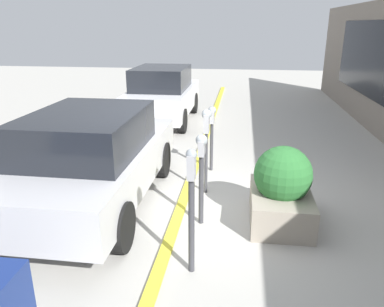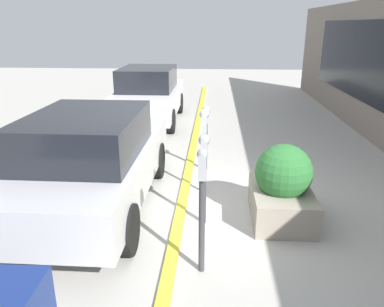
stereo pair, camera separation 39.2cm
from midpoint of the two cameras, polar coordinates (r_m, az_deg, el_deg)
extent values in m
plane|color=#ADAAA3|center=(6.24, 1.00, -7.99)|extent=(40.00, 40.00, 0.00)
cube|color=gold|center=(6.24, 0.27, -7.78)|extent=(24.50, 0.16, 0.04)
cube|color=black|center=(11.69, 27.06, 12.52)|extent=(7.35, 0.02, 2.08)
cylinder|color=#38383D|center=(4.44, 2.49, -11.13)|extent=(0.07, 0.07, 1.21)
cube|color=#99999E|center=(4.12, 2.64, -2.08)|extent=(0.15, 0.09, 0.29)
sphere|color=gray|center=(4.07, 2.67, -0.18)|extent=(0.13, 0.13, 0.13)
cylinder|color=#38383D|center=(5.51, 3.45, -5.59)|extent=(0.07, 0.07, 1.08)
cube|color=#99999E|center=(5.27, 3.59, 0.86)|extent=(0.20, 0.09, 0.22)
sphere|color=gray|center=(5.24, 3.62, 2.02)|extent=(0.17, 0.17, 0.17)
cylinder|color=#38383D|center=(6.51, 3.87, -1.49)|extent=(0.06, 0.06, 1.11)
cube|color=#99999E|center=(6.30, 4.02, 4.57)|extent=(0.20, 0.09, 0.31)
sphere|color=gray|center=(6.26, 4.05, 5.96)|extent=(0.17, 0.17, 0.17)
cylinder|color=#38383D|center=(7.56, 4.47, 0.98)|extent=(0.07, 0.07, 0.99)
cube|color=#99999E|center=(7.39, 4.60, 5.59)|extent=(0.19, 0.09, 0.26)
sphere|color=gray|center=(7.36, 4.62, 6.57)|extent=(0.16, 0.16, 0.16)
cube|color=gray|center=(5.88, 15.18, -7.85)|extent=(1.32, 0.88, 0.49)
sphere|color=#28662D|center=(5.67, 15.63, -3.15)|extent=(0.85, 0.85, 0.85)
cube|color=#B7B7BC|center=(6.24, -12.84, -1.91)|extent=(4.19, 1.83, 0.63)
cube|color=black|center=(5.90, -13.83, 3.19)|extent=(2.18, 1.60, 0.62)
cylinder|color=black|center=(7.30, -3.07, -0.95)|extent=(0.68, 0.22, 0.68)
cylinder|color=black|center=(7.77, -15.18, -0.36)|extent=(0.68, 0.22, 0.68)
cylinder|color=black|center=(5.01, -8.60, -11.06)|extent=(0.68, 0.22, 0.68)
cylinder|color=black|center=(5.67, -25.14, -9.02)|extent=(0.68, 0.22, 0.68)
cube|color=silver|center=(11.52, -3.46, 8.27)|extent=(4.00, 1.72, 0.69)
cube|color=black|center=(11.26, -3.68, 11.42)|extent=(2.08, 1.51, 0.63)
cylinder|color=black|center=(12.68, 1.16, 7.69)|extent=(0.67, 0.20, 0.67)
cylinder|color=black|center=(12.94, -5.82, 7.84)|extent=(0.67, 0.20, 0.67)
cylinder|color=black|center=(10.28, -0.42, 4.99)|extent=(0.67, 0.20, 0.67)
cylinder|color=black|center=(10.61, -8.88, 5.20)|extent=(0.67, 0.20, 0.67)
camera|label=1|loc=(0.20, 91.91, -0.66)|focal=35.00mm
camera|label=2|loc=(0.20, -88.09, 0.66)|focal=35.00mm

